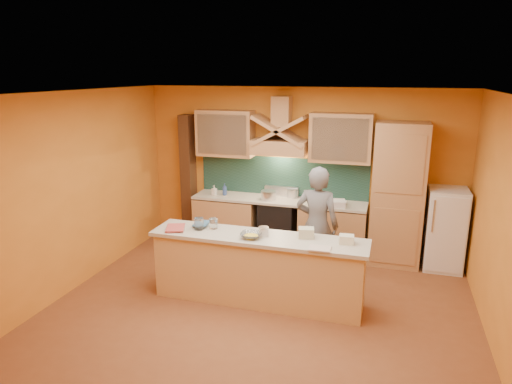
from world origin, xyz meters
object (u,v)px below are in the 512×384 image
(stove, at_px, (278,225))
(person, at_px, (317,225))
(kitchen_scale, at_px, (264,232))
(fridge, at_px, (445,229))
(mixing_bowl, at_px, (251,235))

(stove, distance_m, person, 1.41)
(person, height_order, kitchen_scale, person)
(fridge, relative_size, person, 0.74)
(fridge, distance_m, mixing_bowl, 3.27)
(fridge, xyz_separation_m, kitchen_scale, (-2.43, -1.87, 0.35))
(person, relative_size, mixing_bowl, 6.31)
(kitchen_scale, height_order, mixing_bowl, kitchen_scale)
(fridge, bearing_deg, person, -150.47)
(fridge, bearing_deg, mixing_bowl, -142.02)
(stove, xyz_separation_m, kitchen_scale, (0.27, -1.87, 0.55))
(person, bearing_deg, kitchen_scale, 61.40)
(person, bearing_deg, stove, -44.62)
(person, bearing_deg, mixing_bowl, 59.83)
(kitchen_scale, relative_size, mixing_bowl, 0.44)
(stove, relative_size, person, 0.51)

